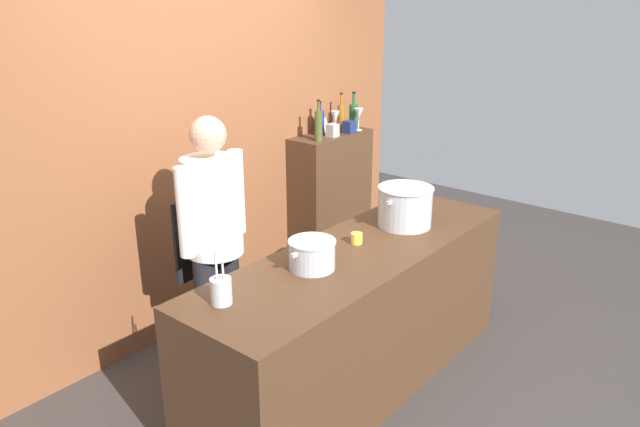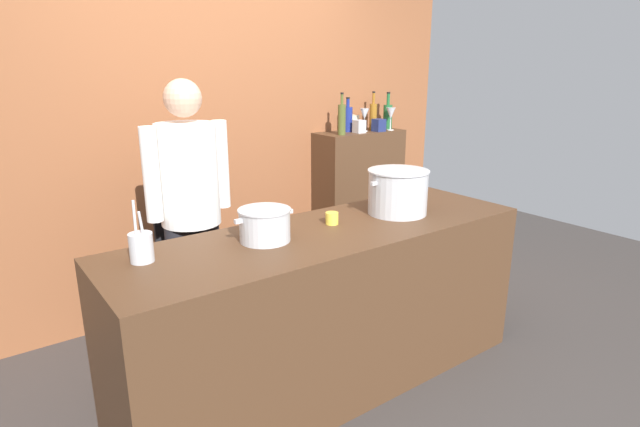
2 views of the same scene
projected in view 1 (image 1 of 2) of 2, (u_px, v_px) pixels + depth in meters
The scene contains 18 objects.
ground_plane at pixel (355, 382), 3.81m from camera, with size 8.00×8.00×0.00m, color #383330.
brick_back_panel at pixel (194, 117), 4.13m from camera, with size 4.40×0.10×3.00m, color brown.
prep_counter at pixel (356, 319), 3.65m from camera, with size 2.32×0.70×0.90m, color #472D1C.
bar_cabinet at pixel (330, 203), 5.21m from camera, with size 0.76×0.32×1.20m, color #472D1C.
chef at pixel (214, 233), 3.59m from camera, with size 0.53×0.38×1.66m.
stockpot_large at pixel (405, 206), 3.83m from camera, with size 0.41×0.35×0.25m.
stockpot_small at pixel (312, 254), 3.25m from camera, with size 0.32×0.26×0.16m.
utensil_crock at pixel (221, 290), 2.89m from camera, with size 0.10×0.10×0.28m.
butter_jar at pixel (357, 238), 3.59m from camera, with size 0.07×0.07×0.06m, color yellow.
wine_bottle_cobalt at pixel (320, 122), 4.92m from camera, with size 0.08×0.08×0.28m.
wine_bottle_amber at pixel (341, 117), 5.09m from camera, with size 0.06×0.06×0.32m.
wine_bottle_green at pixel (354, 115), 5.19m from camera, with size 0.08×0.08×0.31m.
wine_bottle_olive at pixel (318, 125), 4.73m from camera, with size 0.06×0.06×0.32m.
wine_glass_wide at pixel (335, 117), 4.97m from camera, with size 0.07×0.07×0.19m.
wine_glass_tall at pixel (359, 115), 5.08m from camera, with size 0.08×0.08×0.19m.
spice_tin_navy at pixel (349, 127), 5.02m from camera, with size 0.09×0.09×0.10m, color navy.
spice_tin_cream at pixel (322, 125), 5.04m from camera, with size 0.08×0.08×0.12m, color beige.
spice_tin_silver at pixel (333, 130), 4.89m from camera, with size 0.08×0.08×0.10m, color #B2B2B7.
Camera 1 is at (-2.61, -1.88, 2.31)m, focal length 34.12 mm.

